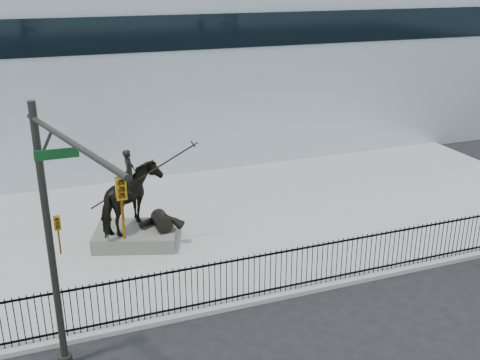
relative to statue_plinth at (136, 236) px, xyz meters
name	(u,v)px	position (x,y,z in m)	size (l,w,h in m)	color
ground	(309,315)	(3.98, -6.26, -0.43)	(120.00, 120.00, 0.00)	black
plaza	(231,221)	(3.98, 0.74, -0.35)	(30.00, 12.00, 0.15)	#959693
building	(155,65)	(3.98, 13.74, 4.07)	(44.00, 14.00, 9.00)	silver
picket_fence	(292,269)	(3.98, -5.01, 0.47)	(22.10, 0.10, 1.50)	black
statue_plinth	(136,236)	(0.00, 0.00, 0.00)	(2.96, 2.04, 0.56)	#5D5A55
equestrian_statue	(135,200)	(0.05, -0.02, 1.44)	(3.62, 2.86, 3.22)	black
traffic_signal_left	(61,237)	(-2.77, -6.89, 3.60)	(1.52, 4.84, 7.00)	#262823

